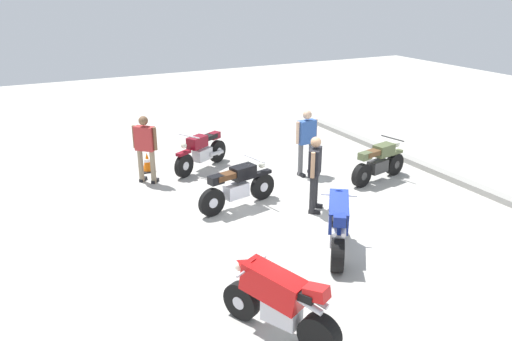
% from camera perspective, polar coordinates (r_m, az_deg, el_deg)
% --- Properties ---
extents(ground_plane, '(40.00, 40.00, 0.00)m').
position_cam_1_polar(ground_plane, '(10.91, 6.70, -6.04)').
color(ground_plane, '#ADAAA3').
extents(curb_edge, '(14.00, 0.30, 0.15)m').
position_cam_1_polar(curb_edge, '(13.79, 22.89, -1.45)').
color(curb_edge, gray).
rests_on(curb_edge, ground).
extents(motorcycle_maroon_cruiser, '(1.15, 1.87, 1.09)m').
position_cam_1_polar(motorcycle_maroon_cruiser, '(13.88, -6.17, 2.19)').
color(motorcycle_maroon_cruiser, black).
rests_on(motorcycle_maroon_cruiser, ground).
extents(motorcycle_black_cruiser, '(0.73, 2.07, 1.09)m').
position_cam_1_polar(motorcycle_black_cruiser, '(11.43, -2.11, -1.76)').
color(motorcycle_black_cruiser, black).
rests_on(motorcycle_black_cruiser, ground).
extents(motorcycle_blue_sportbike, '(1.71, 1.28, 1.14)m').
position_cam_1_polar(motorcycle_blue_sportbike, '(9.66, 9.24, -5.91)').
color(motorcycle_blue_sportbike, black).
rests_on(motorcycle_blue_sportbike, ground).
extents(motorcycle_olive_vintage, '(0.73, 1.94, 1.07)m').
position_cam_1_polar(motorcycle_olive_vintage, '(13.38, 13.69, 0.86)').
color(motorcycle_olive_vintage, black).
rests_on(motorcycle_olive_vintage, ground).
extents(motorcycle_red_sportbike, '(1.83, 1.08, 1.14)m').
position_cam_1_polar(motorcycle_red_sportbike, '(7.44, 2.51, -14.34)').
color(motorcycle_red_sportbike, black).
rests_on(motorcycle_red_sportbike, ground).
extents(person_in_black_shirt, '(0.56, 0.55, 1.73)m').
position_cam_1_polar(person_in_black_shirt, '(11.17, 6.66, 0.17)').
color(person_in_black_shirt, '#262628').
rests_on(person_in_black_shirt, ground).
extents(person_in_red_shirt, '(0.56, 0.56, 1.76)m').
position_cam_1_polar(person_in_red_shirt, '(13.01, -12.40, 2.85)').
color(person_in_red_shirt, gray).
rests_on(person_in_red_shirt, ground).
extents(person_in_blue_shirt, '(0.34, 0.68, 1.76)m').
position_cam_1_polar(person_in_blue_shirt, '(13.33, 5.72, 3.68)').
color(person_in_blue_shirt, '#59595B').
rests_on(person_in_blue_shirt, ground).
extents(traffic_cone, '(0.36, 0.36, 0.53)m').
position_cam_1_polar(traffic_cone, '(14.04, -12.18, 0.93)').
color(traffic_cone, black).
rests_on(traffic_cone, ground).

